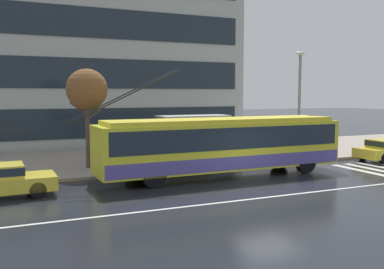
# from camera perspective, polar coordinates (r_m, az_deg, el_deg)

# --- Properties ---
(ground_plane) EXTENTS (160.00, 160.00, 0.00)m
(ground_plane) POSITION_cam_1_polar(r_m,az_deg,el_deg) (18.17, 10.16, -7.16)
(ground_plane) COLOR #1F2228
(sidewalk_slab) EXTENTS (80.00, 10.00, 0.14)m
(sidewalk_slab) POSITION_cam_1_polar(r_m,az_deg,el_deg) (26.78, -1.72, -2.87)
(sidewalk_slab) COLOR gray
(sidewalk_slab) RESTS_ON ground_plane
(crosswalk_stripe_edge_near) EXTENTS (0.44, 4.40, 0.01)m
(crosswalk_stripe_edge_near) POSITION_cam_1_polar(r_m,az_deg,el_deg) (23.55, 22.00, -4.57)
(crosswalk_stripe_edge_near) COLOR beige
(crosswalk_stripe_edge_near) RESTS_ON ground_plane
(crosswalk_stripe_inner_a) EXTENTS (0.44, 4.40, 0.01)m
(crosswalk_stripe_inner_a) POSITION_cam_1_polar(r_m,az_deg,el_deg) (24.20, 23.49, -4.37)
(crosswalk_stripe_inner_a) COLOR beige
(crosswalk_stripe_inner_a) RESTS_ON ground_plane
(lane_centre_line) EXTENTS (72.00, 0.14, 0.01)m
(lane_centre_line) POSITION_cam_1_polar(r_m,az_deg,el_deg) (17.21, 12.41, -7.90)
(lane_centre_line) COLOR silver
(lane_centre_line) RESTS_ON ground_plane
(trolleybus) EXTENTS (13.19, 2.73, 5.00)m
(trolleybus) POSITION_cam_1_polar(r_m,az_deg,el_deg) (20.47, 4.15, -1.30)
(trolleybus) COLOR yellow
(trolleybus) RESTS_ON ground_plane
(bus_shelter) EXTENTS (3.78, 1.64, 2.65)m
(bus_shelter) POSITION_cam_1_polar(r_m,az_deg,el_deg) (23.20, -0.08, 0.91)
(bus_shelter) COLOR gray
(bus_shelter) RESTS_ON sidewalk_slab
(pedestrian_at_shelter) EXTENTS (1.17, 1.17, 1.97)m
(pedestrian_at_shelter) POSITION_cam_1_polar(r_m,az_deg,el_deg) (23.98, -0.19, 0.16)
(pedestrian_at_shelter) COLOR #554951
(pedestrian_at_shelter) RESTS_ON sidewalk_slab
(pedestrian_approaching_curb) EXTENTS (1.06, 1.06, 1.97)m
(pedestrian_approaching_curb) POSITION_cam_1_polar(r_m,az_deg,el_deg) (22.81, -4.74, -0.31)
(pedestrian_approaching_curb) COLOR #1F3845
(pedestrian_approaching_curb) RESTS_ON sidewalk_slab
(pedestrian_walking_past) EXTENTS (1.15, 1.15, 1.96)m
(pedestrian_walking_past) POSITION_cam_1_polar(r_m,az_deg,el_deg) (21.61, -4.85, -0.49)
(pedestrian_walking_past) COLOR #1C232F
(pedestrian_walking_past) RESTS_ON sidewalk_slab
(pedestrian_waiting_by_pole) EXTENTS (1.28, 1.28, 2.05)m
(pedestrian_waiting_by_pole) POSITION_cam_1_polar(r_m,az_deg,el_deg) (22.78, -8.62, -0.20)
(pedestrian_waiting_by_pole) COLOR black
(pedestrian_waiting_by_pole) RESTS_ON sidewalk_slab
(street_lamp) EXTENTS (0.60, 0.32, 6.24)m
(street_lamp) POSITION_cam_1_polar(r_m,az_deg,el_deg) (25.62, 14.15, 5.10)
(street_lamp) COLOR gray
(street_lamp) RESTS_ON sidewalk_slab
(street_tree_bare) EXTENTS (2.09, 2.09, 5.07)m
(street_tree_bare) POSITION_cam_1_polar(r_m,az_deg,el_deg) (22.38, -13.85, 5.74)
(street_tree_bare) COLOR #4F3B34
(street_tree_bare) RESTS_ON sidewalk_slab
(office_tower_corner_left) EXTENTS (26.90, 14.58, 17.78)m
(office_tower_corner_left) POSITION_cam_1_polar(r_m,az_deg,el_deg) (37.81, -17.19, 12.74)
(office_tower_corner_left) COLOR #ACB3AE
(office_tower_corner_left) RESTS_ON ground_plane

